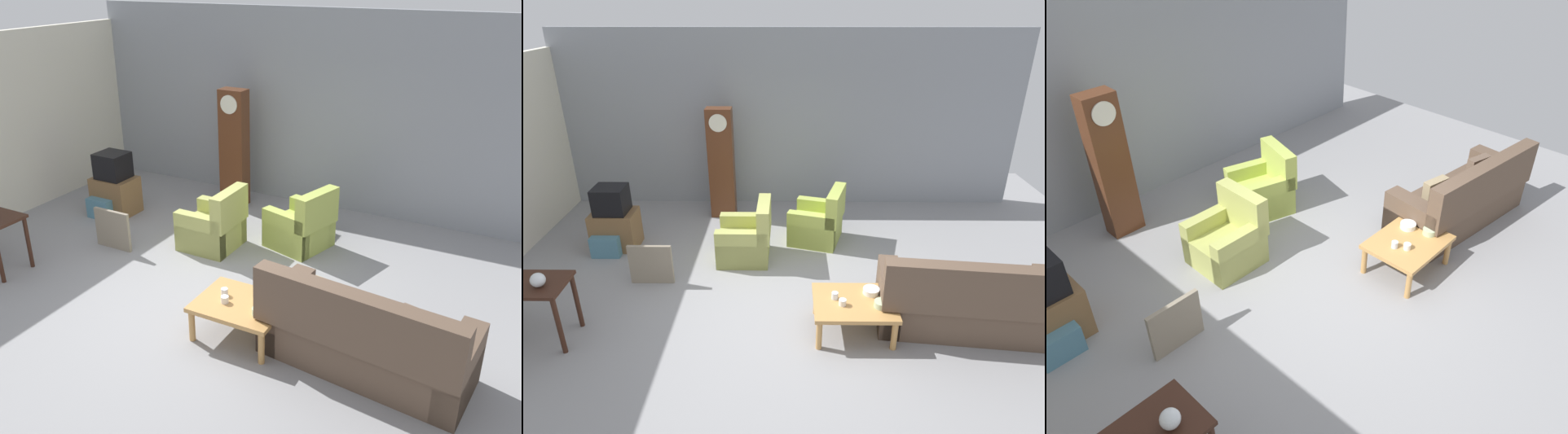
% 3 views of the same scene
% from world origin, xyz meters
% --- Properties ---
extents(ground_plane, '(10.40, 10.40, 0.00)m').
position_xyz_m(ground_plane, '(0.00, 0.00, 0.00)').
color(ground_plane, gray).
extents(garage_door_wall, '(8.40, 0.16, 3.20)m').
position_xyz_m(garage_door_wall, '(0.00, 3.60, 1.60)').
color(garage_door_wall, gray).
rests_on(garage_door_wall, ground_plane).
extents(couch_floral, '(2.18, 1.11, 1.04)m').
position_xyz_m(couch_floral, '(2.13, -0.34, 0.35)').
color(couch_floral, brown).
rests_on(couch_floral, ground_plane).
extents(armchair_olive_near, '(0.79, 0.76, 0.92)m').
position_xyz_m(armchair_olive_near, '(-0.64, 1.32, 0.31)').
color(armchair_olive_near, tan).
rests_on(armchair_olive_near, ground_plane).
extents(armchair_olive_far, '(0.97, 0.95, 0.92)m').
position_xyz_m(armchair_olive_far, '(0.48, 1.91, 0.31)').
color(armchair_olive_far, '#AEBF52').
rests_on(armchair_olive_far, ground_plane).
extents(coffee_table_wood, '(0.96, 0.76, 0.42)m').
position_xyz_m(coffee_table_wood, '(0.76, -0.39, 0.36)').
color(coffee_table_wood, tan).
rests_on(coffee_table_wood, ground_plane).
extents(grandfather_clock, '(0.44, 0.30, 1.97)m').
position_xyz_m(grandfather_clock, '(-1.20, 2.90, 0.99)').
color(grandfather_clock, '#562D19').
rests_on(grandfather_clock, ground_plane).
extents(tv_stand_cabinet, '(0.68, 0.52, 0.61)m').
position_xyz_m(tv_stand_cabinet, '(-2.76, 1.66, 0.30)').
color(tv_stand_cabinet, brown).
rests_on(tv_stand_cabinet, ground_plane).
extents(tv_crt, '(0.48, 0.44, 0.42)m').
position_xyz_m(tv_crt, '(-2.76, 1.66, 0.82)').
color(tv_crt, black).
rests_on(tv_crt, tv_stand_cabinet).
extents(framed_picture_leaning, '(0.60, 0.05, 0.59)m').
position_xyz_m(framed_picture_leaning, '(-1.91, 0.62, 0.29)').
color(framed_picture_leaning, gray).
rests_on(framed_picture_leaning, ground_plane).
extents(storage_box_blue, '(0.43, 0.45, 0.33)m').
position_xyz_m(storage_box_blue, '(-2.83, 1.48, 0.16)').
color(storage_box_blue, teal).
rests_on(storage_box_blue, ground_plane).
extents(cup_white_porcelain, '(0.09, 0.09, 0.08)m').
position_xyz_m(cup_white_porcelain, '(0.61, -0.47, 0.46)').
color(cup_white_porcelain, white).
rests_on(cup_white_porcelain, coffee_table_wood).
extents(cup_blue_rimmed, '(0.08, 0.08, 0.08)m').
position_xyz_m(cup_blue_rimmed, '(0.54, -0.35, 0.47)').
color(cup_blue_rimmed, silver).
rests_on(cup_blue_rimmed, coffee_table_wood).
extents(bowl_white_stacked, '(0.20, 0.20, 0.07)m').
position_xyz_m(bowl_white_stacked, '(0.98, -0.23, 0.46)').
color(bowl_white_stacked, white).
rests_on(bowl_white_stacked, coffee_table_wood).
extents(bowl_shallow_green, '(0.17, 0.17, 0.07)m').
position_xyz_m(bowl_shallow_green, '(1.06, -0.50, 0.46)').
color(bowl_shallow_green, '#B2C69E').
rests_on(bowl_shallow_green, coffee_table_wood).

